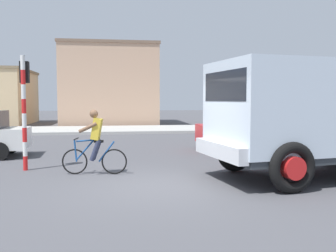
{
  "coord_description": "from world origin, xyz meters",
  "views": [
    {
      "loc": [
        -0.9,
        -8.44,
        1.98
      ],
      "look_at": [
        0.7,
        2.5,
        1.2
      ],
      "focal_mm": 40.01,
      "sensor_mm": 36.0,
      "label": 1
    }
  ],
  "objects_px": {
    "pedestrian_near_kerb": "(238,120)",
    "traffic_light_pole": "(24,97)",
    "cyclist": "(95,142)",
    "car_red_near": "(250,129)",
    "car_white_mid": "(274,124)",
    "truck_foreground": "(316,112)"
  },
  "relations": [
    {
      "from": "cyclist",
      "to": "traffic_light_pole",
      "type": "distance_m",
      "value": 2.48
    },
    {
      "from": "traffic_light_pole",
      "to": "car_red_near",
      "type": "bearing_deg",
      "value": 21.72
    },
    {
      "from": "truck_foreground",
      "to": "car_white_mid",
      "type": "height_order",
      "value": "truck_foreground"
    },
    {
      "from": "car_red_near",
      "to": "car_white_mid",
      "type": "distance_m",
      "value": 3.8
    },
    {
      "from": "cyclist",
      "to": "car_white_mid",
      "type": "height_order",
      "value": "cyclist"
    },
    {
      "from": "truck_foreground",
      "to": "car_red_near",
      "type": "relative_size",
      "value": 1.43
    },
    {
      "from": "cyclist",
      "to": "car_red_near",
      "type": "relative_size",
      "value": 0.43
    },
    {
      "from": "car_white_mid",
      "to": "traffic_light_pole",
      "type": "bearing_deg",
      "value": -148.9
    },
    {
      "from": "cyclist",
      "to": "traffic_light_pole",
      "type": "xyz_separation_m",
      "value": [
        -1.96,
        0.94,
        1.2
      ]
    },
    {
      "from": "car_white_mid",
      "to": "pedestrian_near_kerb",
      "type": "height_order",
      "value": "pedestrian_near_kerb"
    },
    {
      "from": "traffic_light_pole",
      "to": "car_white_mid",
      "type": "relative_size",
      "value": 0.76
    },
    {
      "from": "cyclist",
      "to": "traffic_light_pole",
      "type": "relative_size",
      "value": 0.54
    },
    {
      "from": "traffic_light_pole",
      "to": "cyclist",
      "type": "bearing_deg",
      "value": -25.51
    },
    {
      "from": "cyclist",
      "to": "pedestrian_near_kerb",
      "type": "relative_size",
      "value": 1.06
    },
    {
      "from": "car_red_near",
      "to": "pedestrian_near_kerb",
      "type": "xyz_separation_m",
      "value": [
        1.47,
        5.72,
        0.03
      ]
    },
    {
      "from": "traffic_light_pole",
      "to": "pedestrian_near_kerb",
      "type": "bearing_deg",
      "value": 43.6
    },
    {
      "from": "pedestrian_near_kerb",
      "to": "traffic_light_pole",
      "type": "bearing_deg",
      "value": -136.4
    },
    {
      "from": "car_red_near",
      "to": "car_white_mid",
      "type": "height_order",
      "value": "same"
    },
    {
      "from": "traffic_light_pole",
      "to": "pedestrian_near_kerb",
      "type": "xyz_separation_m",
      "value": [
        9.27,
        8.83,
        -1.22
      ]
    },
    {
      "from": "cyclist",
      "to": "car_red_near",
      "type": "distance_m",
      "value": 7.1
    },
    {
      "from": "truck_foreground",
      "to": "car_red_near",
      "type": "height_order",
      "value": "truck_foreground"
    },
    {
      "from": "truck_foreground",
      "to": "pedestrian_near_kerb",
      "type": "height_order",
      "value": "truck_foreground"
    }
  ]
}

